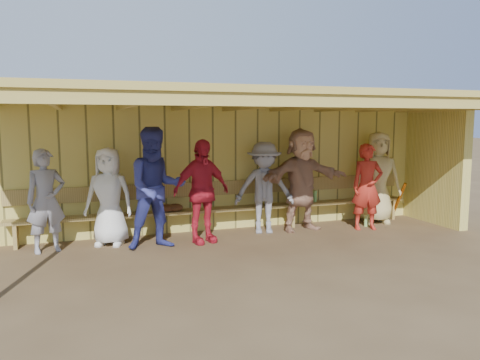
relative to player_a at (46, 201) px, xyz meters
The scene contains 12 objects.
ground 3.27m from the player_a, 11.97° to the right, with size 90.00×90.00×0.00m, color brown.
player_a is the anchor object (origin of this frame).
player_b 0.96m from the player_a, ahead, with size 0.79×0.52×1.62m, color white.
player_c 1.71m from the player_a, 11.06° to the right, with size 0.95×0.74×1.96m, color #32388B.
player_d 2.45m from the player_a, ahead, with size 1.03×0.43×1.75m, color red.
player_e 3.70m from the player_a, ahead, with size 1.08×0.62×1.67m, color gray.
player_f 4.44m from the player_a, ahead, with size 1.78×0.57×1.92m, color tan.
player_g 5.65m from the player_a, ahead, with size 0.59×0.39×1.63m, color red.
player_h 6.19m from the player_a, ahead, with size 0.90×0.59×1.84m, color tan.
dugout_structure 3.59m from the player_a, ahead, with size 8.80×3.20×2.50m.
bench 3.14m from the player_a, ahead, with size 7.60×0.34×0.93m.
dugout_equipment 2.27m from the player_a, ahead, with size 7.09×0.62×0.80m.
Camera 1 is at (-2.58, -7.12, 2.04)m, focal length 35.00 mm.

